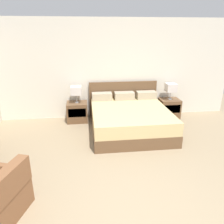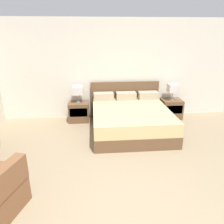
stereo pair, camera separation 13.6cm
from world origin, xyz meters
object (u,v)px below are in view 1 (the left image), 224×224
bed (129,118)px  nightstand_left (77,112)px  nightstand_right (169,108)px  table_lamp_left (76,91)px  table_lamp_right (171,88)px

bed → nightstand_left: bearing=150.7°
nightstand_right → table_lamp_left: bearing=180.0°
bed → nightstand_right: (1.32, 0.74, -0.04)m
bed → table_lamp_left: 1.61m
nightstand_left → nightstand_right: size_ratio=1.00×
table_lamp_left → table_lamp_right: (2.63, 0.00, 0.00)m
nightstand_left → table_lamp_right: size_ratio=1.22×
nightstand_left → table_lamp_right: 2.70m
nightstand_left → table_lamp_left: 0.61m
table_lamp_right → nightstand_left: bearing=-180.0°
table_lamp_right → nightstand_right: bearing=-90.0°
bed → nightstand_left: 1.51m
nightstand_right → bed: bearing=-150.7°
nightstand_right → table_lamp_left: size_ratio=1.22×
bed → nightstand_left: size_ratio=3.78×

